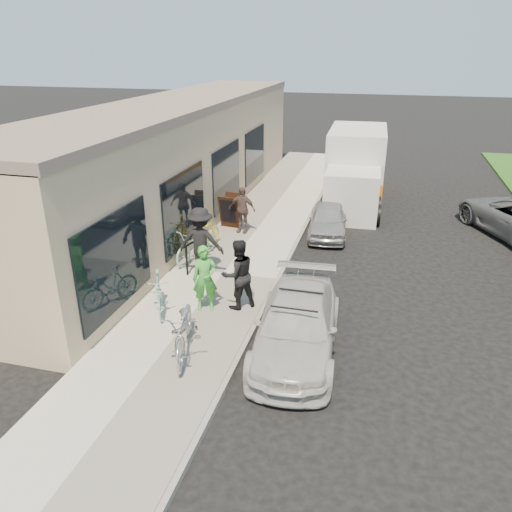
# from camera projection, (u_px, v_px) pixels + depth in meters

# --- Properties ---
(ground) EXTENTS (120.00, 120.00, 0.00)m
(ground) POSITION_uv_depth(u_px,v_px,m) (268.00, 345.00, 10.83)
(ground) COLOR black
(ground) RESTS_ON ground
(sidewalk) EXTENTS (3.00, 34.00, 0.15)m
(sidewalk) POSITION_uv_depth(u_px,v_px,m) (223.00, 275.00, 13.94)
(sidewalk) COLOR #BCB6A9
(sidewalk) RESTS_ON ground
(curb) EXTENTS (0.12, 34.00, 0.13)m
(curb) POSITION_uv_depth(u_px,v_px,m) (277.00, 282.00, 13.58)
(curb) COLOR gray
(curb) RESTS_ON ground
(storefront) EXTENTS (3.60, 20.00, 4.22)m
(storefront) POSITION_uv_depth(u_px,v_px,m) (181.00, 159.00, 18.33)
(storefront) COLOR tan
(storefront) RESTS_ON ground
(bike_rack) EXTENTS (0.20, 0.61, 0.88)m
(bike_rack) POSITION_uv_depth(u_px,v_px,m) (193.00, 254.00, 13.81)
(bike_rack) COLOR black
(bike_rack) RESTS_ON sidewalk
(sandwich_board) EXTENTS (0.77, 0.78, 1.13)m
(sandwich_board) POSITION_uv_depth(u_px,v_px,m) (231.00, 211.00, 17.20)
(sandwich_board) COLOR black
(sandwich_board) RESTS_ON sidewalk
(sedan_white) EXTENTS (1.97, 4.24, 1.24)m
(sedan_white) POSITION_uv_depth(u_px,v_px,m) (297.00, 325.00, 10.46)
(sedan_white) COLOR #B8B8B3
(sedan_white) RESTS_ON ground
(sedan_silver) EXTENTS (1.54, 3.21, 1.06)m
(sedan_silver) POSITION_uv_depth(u_px,v_px,m) (328.00, 220.00, 16.91)
(sedan_silver) COLOR #A1A1A6
(sedan_silver) RESTS_ON ground
(moving_truck) EXTENTS (2.39, 5.95, 2.89)m
(moving_truck) POSITION_uv_depth(u_px,v_px,m) (355.00, 171.00, 20.17)
(moving_truck) COLOR silver
(moving_truck) RESTS_ON ground
(tandem_bike) EXTENTS (1.25, 2.19, 1.09)m
(tandem_bike) POSITION_uv_depth(u_px,v_px,m) (184.00, 329.00, 10.14)
(tandem_bike) COLOR #B9B8BB
(tandem_bike) RESTS_ON sidewalk
(woman_rider) EXTENTS (0.69, 0.56, 1.62)m
(woman_rider) POSITION_uv_depth(u_px,v_px,m) (205.00, 279.00, 11.70)
(woman_rider) COLOR green
(woman_rider) RESTS_ON sidewalk
(man_standing) EXTENTS (1.07, 1.05, 1.73)m
(man_standing) POSITION_uv_depth(u_px,v_px,m) (238.00, 274.00, 11.79)
(man_standing) COLOR black
(man_standing) RESTS_ON sidewalk
(cruiser_bike_a) EXTENTS (1.10, 1.62, 0.95)m
(cruiser_bike_a) POSITION_uv_depth(u_px,v_px,m) (159.00, 292.00, 11.77)
(cruiser_bike_a) COLOR #82C2B7
(cruiser_bike_a) RESTS_ON sidewalk
(cruiser_bike_b) EXTENTS (1.11, 1.99, 0.99)m
(cruiser_bike_b) POSITION_uv_depth(u_px,v_px,m) (196.00, 244.00, 14.56)
(cruiser_bike_b) COLOR #82C2B7
(cruiser_bike_b) RESTS_ON sidewalk
(cruiser_bike_c) EXTENTS (0.69, 1.67, 0.97)m
(cruiser_bike_c) POSITION_uv_depth(u_px,v_px,m) (207.00, 235.00, 15.29)
(cruiser_bike_c) COLOR gold
(cruiser_bike_c) RESTS_ON sidewalk
(bystander_a) EXTENTS (1.28, 0.80, 1.90)m
(bystander_a) POSITION_uv_depth(u_px,v_px,m) (201.00, 241.00, 13.50)
(bystander_a) COLOR black
(bystander_a) RESTS_ON sidewalk
(bystander_b) EXTENTS (0.94, 0.44, 1.58)m
(bystander_b) POSITION_uv_depth(u_px,v_px,m) (242.00, 210.00, 16.62)
(bystander_b) COLOR brown
(bystander_b) RESTS_ON sidewalk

